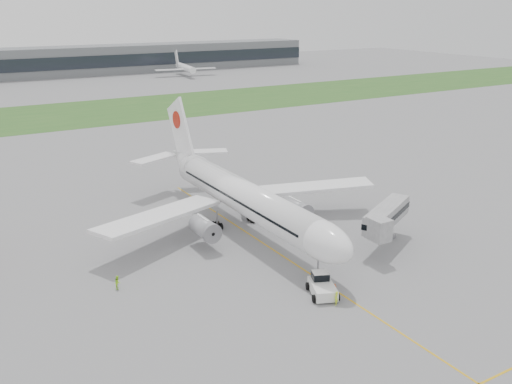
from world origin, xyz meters
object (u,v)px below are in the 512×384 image
airliner (241,195)px  jet_bridge (386,217)px  ground_crew_near (336,298)px  pushback_tug (322,285)px

airliner → jet_bridge: (14.34, -16.58, -1.05)m
jet_bridge → ground_crew_near: (-16.49, -9.78, -3.75)m
airliner → pushback_tug: 23.83m
airliner → ground_crew_near: size_ratio=31.40×
pushback_tug → ground_crew_near: size_ratio=3.16×
airliner → pushback_tug: size_ratio=9.94×
airliner → ground_crew_near: bearing=-94.7°
jet_bridge → ground_crew_near: size_ratio=7.35×
pushback_tug → jet_bridge: bearing=44.7°
pushback_tug → ground_crew_near: (-0.21, -3.05, -0.27)m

